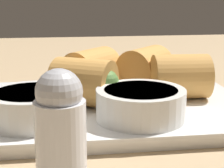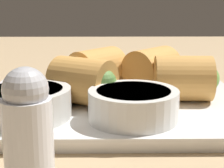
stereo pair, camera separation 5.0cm
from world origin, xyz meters
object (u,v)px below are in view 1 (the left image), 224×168
Objects in this scene: dipping_bowl_far at (32,105)px; spoon at (70,78)px; dipping_bowl_near at (141,103)px; serving_plate at (112,108)px; salt_shaker at (61,138)px.

spoon is (-4.05, -21.26, -2.49)cm from dipping_bowl_far.
spoon is at bearing -73.98° from dipping_bowl_near.
salt_shaker is at bearing 71.81° from serving_plate.
dipping_bowl_far is at bearing -77.36° from salt_shaker.
dipping_bowl_far is 0.52× the size of spoon.
dipping_bowl_near is at bearing -123.98° from salt_shaker.
dipping_bowl_far is (10.35, -0.67, 0.00)cm from dipping_bowl_near.
serving_plate is 1.81× the size of spoon.
serving_plate is at bearing 105.09° from spoon.
dipping_bowl_far is at bearing 32.07° from serving_plate.
serving_plate is at bearing -108.19° from salt_shaker.
dipping_bowl_far is (8.37, 5.25, 2.34)cm from serving_plate.
dipping_bowl_far is 21.78cm from spoon.
salt_shaker is (5.68, 17.27, 3.77)cm from serving_plate.
salt_shaker is (7.65, 11.36, 1.43)cm from dipping_bowl_near.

